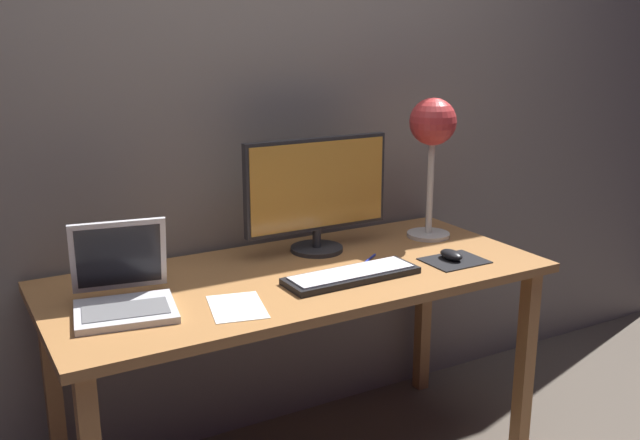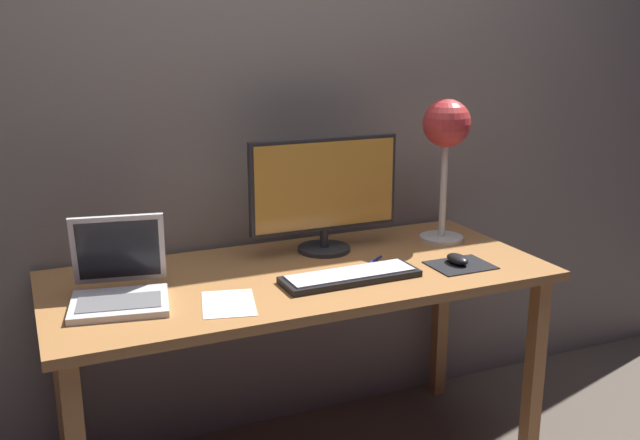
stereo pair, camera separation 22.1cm
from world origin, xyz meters
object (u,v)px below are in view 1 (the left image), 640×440
Objects in this scene: laptop at (122,284)px; keyboard_main at (352,275)px; monitor at (317,190)px; mouse at (451,255)px; desk_lamp at (433,132)px; pen at (368,260)px.

keyboard_main is at bearing -10.24° from laptop.
laptop is at bearing -165.97° from monitor.
keyboard_main is 0.69m from laptop.
laptop reaches higher than mouse.
mouse is at bearing -112.45° from desk_lamp.
pen is (-0.25, 0.13, -0.02)m from mouse.
monitor reaches higher than laptop.
mouse is 0.28m from pen.
monitor is 1.22× the size of keyboard_main.
pen is at bearing -0.35° from laptop.
desk_lamp reaches higher than mouse.
mouse is at bearing -27.07° from pen.
mouse is at bearing -42.56° from monitor.
monitor is 1.04× the size of desk_lamp.
laptop is (-0.68, 0.12, 0.05)m from keyboard_main.
mouse reaches higher than keyboard_main.
pen is at bearing 152.93° from mouse.
laptop is 0.82m from pen.
desk_lamp reaches higher than laptop.
laptop reaches higher than keyboard_main.
keyboard_main is at bearing -139.34° from pen.
laptop is at bearing -173.68° from desk_lamp.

